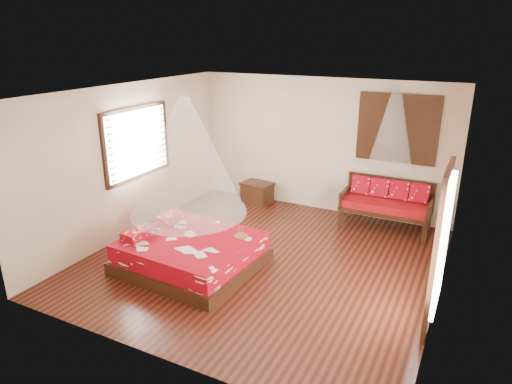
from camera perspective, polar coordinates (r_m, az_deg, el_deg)
room at (r=7.24m, az=0.94°, el=1.34°), size 5.54×5.54×2.84m
bed at (r=7.56m, az=-8.19°, el=-7.46°), size 2.16×1.98×0.64m
daybed at (r=9.24m, az=16.04°, el=-1.17°), size 1.69×0.75×0.94m
storage_chest at (r=10.26m, az=0.15°, el=-0.04°), size 0.72×0.57×0.46m
shutter_panel at (r=9.20m, az=17.27°, el=7.58°), size 1.52×0.06×1.32m
window_left at (r=8.80m, az=-14.60°, el=5.98°), size 0.10×1.74×1.34m
glazed_door at (r=6.16m, az=21.76°, el=-6.77°), size 0.08×1.02×2.16m
wine_tray at (r=7.41m, az=-1.94°, el=-5.30°), size 0.23×0.23×0.19m
mosquito_net_main at (r=6.99m, az=-8.69°, el=4.30°), size 1.82×1.82×1.80m
mosquito_net_daybed at (r=8.73m, az=16.77°, el=7.70°), size 0.82×0.82×1.50m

